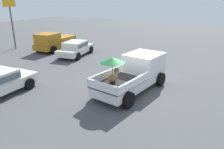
{
  "coord_description": "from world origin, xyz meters",
  "views": [
    {
      "loc": [
        -10.53,
        -3.98,
        4.95
      ],
      "look_at": [
        -0.77,
        0.81,
        1.1
      ],
      "focal_mm": 34.43,
      "sensor_mm": 36.0,
      "label": 1
    }
  ],
  "objects_px": {
    "pickup_truck_red": "(55,41)",
    "motel_sign": "(11,13)",
    "parked_sedan_far": "(76,48)",
    "pickup_truck_main": "(135,73)"
  },
  "relations": [
    {
      "from": "pickup_truck_red",
      "to": "motel_sign",
      "type": "height_order",
      "value": "motel_sign"
    },
    {
      "from": "pickup_truck_main",
      "to": "motel_sign",
      "type": "xyz_separation_m",
      "value": [
        4.48,
        14.88,
        2.62
      ]
    },
    {
      "from": "pickup_truck_red",
      "to": "motel_sign",
      "type": "xyz_separation_m",
      "value": [
        -1.4,
        4.06,
        2.72
      ]
    },
    {
      "from": "pickup_truck_red",
      "to": "motel_sign",
      "type": "bearing_deg",
      "value": -72.17
    },
    {
      "from": "motel_sign",
      "to": "parked_sedan_far",
      "type": "bearing_deg",
      "value": -87.13
    },
    {
      "from": "pickup_truck_red",
      "to": "motel_sign",
      "type": "relative_size",
      "value": 0.95
    },
    {
      "from": "pickup_truck_main",
      "to": "pickup_truck_red",
      "type": "relative_size",
      "value": 1.1
    },
    {
      "from": "parked_sedan_far",
      "to": "motel_sign",
      "type": "bearing_deg",
      "value": 85.36
    },
    {
      "from": "pickup_truck_main",
      "to": "motel_sign",
      "type": "bearing_deg",
      "value": 84.63
    },
    {
      "from": "pickup_truck_main",
      "to": "pickup_truck_red",
      "type": "height_order",
      "value": "pickup_truck_main"
    }
  ]
}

